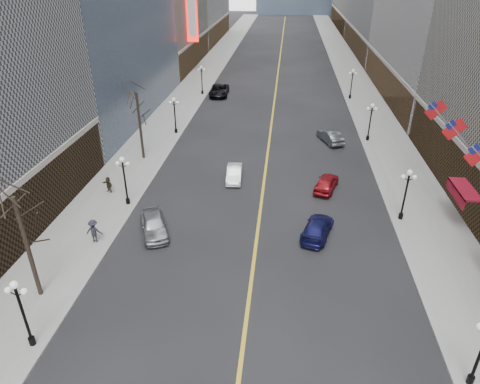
% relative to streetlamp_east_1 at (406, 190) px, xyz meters
% --- Properties ---
extents(sidewalk_east, '(6.00, 230.00, 0.15)m').
position_rel_streetlamp_east_1_xyz_m(sidewalk_east, '(2.20, 40.00, -2.83)').
color(sidewalk_east, gray).
rests_on(sidewalk_east, ground).
extents(sidewalk_west, '(6.00, 230.00, 0.15)m').
position_rel_streetlamp_east_1_xyz_m(sidewalk_west, '(-25.80, 40.00, -2.83)').
color(sidewalk_west, gray).
rests_on(sidewalk_west, ground).
extents(lane_line, '(0.25, 200.00, 0.02)m').
position_rel_streetlamp_east_1_xyz_m(lane_line, '(-11.80, 50.00, -2.89)').
color(lane_line, gold).
rests_on(lane_line, ground).
extents(streetlamp_east_1, '(1.26, 0.44, 4.52)m').
position_rel_streetlamp_east_1_xyz_m(streetlamp_east_1, '(0.00, 0.00, 0.00)').
color(streetlamp_east_1, black).
rests_on(streetlamp_east_1, sidewalk_east).
extents(streetlamp_east_2, '(1.26, 0.44, 4.52)m').
position_rel_streetlamp_east_1_xyz_m(streetlamp_east_2, '(0.00, 18.00, 0.00)').
color(streetlamp_east_2, black).
rests_on(streetlamp_east_2, sidewalk_east).
extents(streetlamp_east_3, '(1.26, 0.44, 4.52)m').
position_rel_streetlamp_east_1_xyz_m(streetlamp_east_3, '(0.00, 36.00, 0.00)').
color(streetlamp_east_3, black).
rests_on(streetlamp_east_3, sidewalk_east).
extents(streetlamp_west_0, '(1.26, 0.44, 4.52)m').
position_rel_streetlamp_east_1_xyz_m(streetlamp_west_0, '(-23.60, -16.00, 0.00)').
color(streetlamp_west_0, black).
rests_on(streetlamp_west_0, sidewalk_west).
extents(streetlamp_west_1, '(1.26, 0.44, 4.52)m').
position_rel_streetlamp_east_1_xyz_m(streetlamp_west_1, '(-23.60, 0.00, 0.00)').
color(streetlamp_west_1, black).
rests_on(streetlamp_west_1, sidewalk_west).
extents(streetlamp_west_2, '(1.26, 0.44, 4.52)m').
position_rel_streetlamp_east_1_xyz_m(streetlamp_west_2, '(-23.60, 18.00, 0.00)').
color(streetlamp_west_2, black).
rests_on(streetlamp_west_2, sidewalk_west).
extents(streetlamp_west_3, '(1.26, 0.44, 4.52)m').
position_rel_streetlamp_east_1_xyz_m(streetlamp_west_3, '(-23.60, 36.00, 0.00)').
color(streetlamp_west_3, black).
rests_on(streetlamp_west_3, sidewalk_west).
extents(flag_3, '(2.87, 0.12, 2.87)m').
position_rel_streetlamp_east_1_xyz_m(flag_3, '(3.51, -3.00, 4.39)').
color(flag_3, '#B2B2B7').
rests_on(flag_3, ground).
extents(flag_4, '(2.87, 0.12, 2.87)m').
position_rel_streetlamp_east_1_xyz_m(flag_4, '(3.51, 2.00, 4.39)').
color(flag_4, '#B2B2B7').
rests_on(flag_4, ground).
extents(flag_5, '(2.87, 0.12, 2.87)m').
position_rel_streetlamp_east_1_xyz_m(flag_5, '(3.51, 7.00, 4.39)').
color(flag_5, '#B2B2B7').
rests_on(flag_5, ground).
extents(awning_c, '(1.40, 4.00, 0.93)m').
position_rel_streetlamp_east_1_xyz_m(awning_c, '(4.30, -0.00, 0.18)').
color(awning_c, maroon).
rests_on(awning_c, ground).
extents(theatre_marquee, '(2.00, 0.55, 12.00)m').
position_rel_streetlamp_east_1_xyz_m(theatre_marquee, '(-27.68, 50.00, 9.10)').
color(theatre_marquee, red).
rests_on(theatre_marquee, ground).
extents(tree_west_near, '(3.60, 3.60, 7.92)m').
position_rel_streetlamp_east_1_xyz_m(tree_west_near, '(-25.30, -12.00, 3.34)').
color(tree_west_near, '#2D231C').
rests_on(tree_west_near, sidewalk_west).
extents(tree_west_far, '(3.60, 3.60, 7.92)m').
position_rel_streetlamp_east_1_xyz_m(tree_west_far, '(-25.30, 10.00, 3.34)').
color(tree_west_far, '#2D231C').
rests_on(tree_west_far, sidewalk_west).
extents(car_nb_near, '(3.63, 5.18, 1.64)m').
position_rel_streetlamp_east_1_xyz_m(car_nb_near, '(-19.99, -4.13, -2.08)').
color(car_nb_near, '#919497').
rests_on(car_nb_near, ground).
extents(car_nb_mid, '(1.70, 4.18, 1.35)m').
position_rel_streetlamp_east_1_xyz_m(car_nb_mid, '(-14.79, 6.02, -2.23)').
color(car_nb_mid, white).
rests_on(car_nb_mid, ground).
extents(car_nb_far, '(3.08, 6.23, 1.70)m').
position_rel_streetlamp_east_1_xyz_m(car_nb_far, '(-20.80, 35.85, -2.05)').
color(car_nb_far, black).
rests_on(car_nb_far, ground).
extents(car_sb_near, '(3.19, 5.12, 1.38)m').
position_rel_streetlamp_east_1_xyz_m(car_sb_near, '(-7.08, -3.06, -2.21)').
color(car_sb_near, '#121346').
rests_on(car_sb_near, ground).
extents(car_sb_mid, '(2.94, 4.62, 1.46)m').
position_rel_streetlamp_east_1_xyz_m(car_sb_mid, '(-5.85, 4.84, -2.17)').
color(car_sb_mid, maroon).
rests_on(car_sb_mid, ground).
extents(car_sb_far, '(3.12, 4.81, 1.50)m').
position_rel_streetlamp_east_1_xyz_m(car_sb_far, '(-4.54, 17.15, -2.15)').
color(car_sb_far, '#424649').
rests_on(car_sb_far, ground).
extents(ped_west_walk, '(1.27, 0.59, 1.92)m').
position_rel_streetlamp_east_1_xyz_m(ped_west_walk, '(-24.10, -5.97, -1.79)').
color(ped_west_walk, black).
rests_on(ped_west_walk, sidewalk_west).
extents(ped_west_far, '(1.42, 1.08, 1.52)m').
position_rel_streetlamp_east_1_xyz_m(ped_west_far, '(-26.08, 1.95, -1.99)').
color(ped_west_far, '#2B2518').
rests_on(ped_west_far, sidewalk_west).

